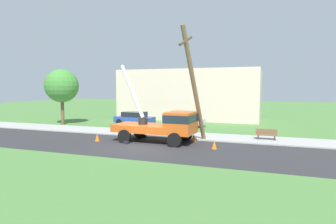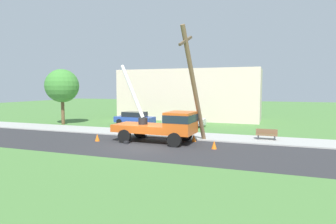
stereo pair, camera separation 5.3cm
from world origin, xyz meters
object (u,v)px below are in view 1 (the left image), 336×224
(traffic_cone_curbside, at_px, (194,138))
(traffic_cone_behind, at_px, (97,138))
(utility_truck, at_px, (164,124))
(parked_sedan_silver, at_px, (184,120))
(leaning_utility_pole, at_px, (194,85))
(traffic_cone_ahead, at_px, (214,145))
(roadside_tree_near, at_px, (62,86))
(parked_sedan_blue, at_px, (134,118))
(park_bench, at_px, (266,135))

(traffic_cone_curbside, bearing_deg, traffic_cone_behind, -161.37)
(utility_truck, distance_m, traffic_cone_curbside, 2.54)
(parked_sedan_silver, bearing_deg, leaning_utility_pole, -69.15)
(traffic_cone_ahead, relative_size, traffic_cone_behind, 1.00)
(utility_truck, relative_size, roadside_tree_near, 1.10)
(traffic_cone_behind, height_order, roadside_tree_near, roadside_tree_near)
(leaning_utility_pole, height_order, parked_sedan_blue, leaning_utility_pole)
(traffic_cone_curbside, distance_m, roadside_tree_near, 17.57)
(parked_sedan_blue, relative_size, parked_sedan_silver, 1.01)
(leaning_utility_pole, relative_size, park_bench, 5.22)
(utility_truck, distance_m, parked_sedan_silver, 9.17)
(parked_sedan_blue, distance_m, parked_sedan_silver, 5.67)
(utility_truck, xyz_separation_m, traffic_cone_curbside, (1.95, 1.18, -1.13))
(park_bench, bearing_deg, leaning_utility_pole, -147.65)
(leaning_utility_pole, relative_size, traffic_cone_curbside, 14.90)
(utility_truck, relative_size, traffic_cone_ahead, 12.06)
(roadside_tree_near, bearing_deg, utility_truck, -23.02)
(traffic_cone_ahead, bearing_deg, parked_sedan_blue, 137.94)
(parked_sedan_silver, xyz_separation_m, roadside_tree_near, (-13.23, -2.94, 3.57))
(traffic_cone_ahead, distance_m, park_bench, 5.41)
(leaning_utility_pole, relative_size, parked_sedan_silver, 1.88)
(traffic_cone_ahead, height_order, park_bench, park_bench)
(parked_sedan_silver, bearing_deg, traffic_cone_behind, -110.74)
(traffic_cone_ahead, xyz_separation_m, traffic_cone_curbside, (-1.96, 2.10, 0.00))
(leaning_utility_pole, distance_m, parked_sedan_blue, 12.92)
(utility_truck, bearing_deg, traffic_cone_ahead, -13.25)
(park_bench, bearing_deg, roadside_tree_near, 172.79)
(traffic_cone_behind, bearing_deg, traffic_cone_curbside, 18.63)
(park_bench, bearing_deg, parked_sedan_silver, 145.79)
(traffic_cone_behind, distance_m, park_bench, 13.06)
(traffic_cone_curbside, bearing_deg, traffic_cone_ahead, -47.04)
(traffic_cone_curbside, xyz_separation_m, roadside_tree_near, (-16.37, 4.95, 4.00))
(utility_truck, height_order, roadside_tree_near, roadside_tree_near)
(traffic_cone_behind, relative_size, traffic_cone_curbside, 1.00)
(leaning_utility_pole, xyz_separation_m, parked_sedan_blue, (-9.03, 8.55, -3.54))
(traffic_cone_behind, bearing_deg, utility_truck, 13.16)
(traffic_cone_behind, xyz_separation_m, park_bench, (12.23, 4.59, 0.18))
(leaning_utility_pole, xyz_separation_m, traffic_cone_behind, (-7.25, -1.43, -3.98))
(parked_sedan_silver, bearing_deg, traffic_cone_ahead, -62.97)
(leaning_utility_pole, height_order, park_bench, leaning_utility_pole)
(traffic_cone_behind, relative_size, roadside_tree_near, 0.09)
(parked_sedan_blue, distance_m, park_bench, 15.01)
(utility_truck, height_order, parked_sedan_silver, utility_truck)
(utility_truck, height_order, parked_sedan_blue, utility_truck)
(parked_sedan_silver, bearing_deg, park_bench, -34.21)
(parked_sedan_silver, bearing_deg, traffic_cone_curbside, -68.30)
(leaning_utility_pole, height_order, traffic_cone_ahead, leaning_utility_pole)
(traffic_cone_behind, height_order, parked_sedan_blue, parked_sedan_blue)
(parked_sedan_blue, height_order, roadside_tree_near, roadside_tree_near)
(park_bench, bearing_deg, utility_truck, -154.59)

